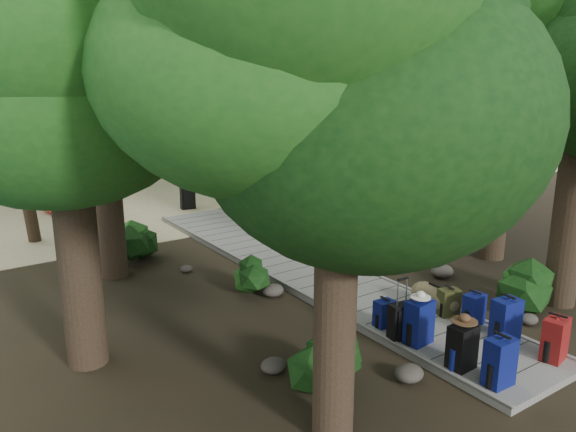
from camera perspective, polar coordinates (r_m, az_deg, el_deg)
ground at (r=12.12m, az=4.58°, el=-7.05°), size 120.00×120.00×0.00m
sand_beach at (r=26.11m, az=-18.12°, el=4.10°), size 40.00×22.00×0.02m
boardwalk at (r=12.84m, az=1.77°, el=-5.45°), size 2.00×12.00×0.12m
backpack_left_a at (r=8.70m, az=20.73°, el=-13.48°), size 0.43×0.31×0.79m
backpack_left_b at (r=8.95m, az=17.28°, el=-12.38°), size 0.43×0.32×0.77m
backpack_left_c at (r=9.53m, az=13.18°, el=-10.21°), size 0.47×0.36×0.82m
backpack_left_d at (r=10.06m, az=9.77°, el=-9.58°), size 0.35×0.26×0.52m
backpack_right_a at (r=9.73m, az=25.52°, el=-11.01°), size 0.47×0.38×0.75m
backpack_right_b at (r=10.04m, az=21.28°, el=-9.60°), size 0.47×0.35×0.80m
backpack_right_c at (r=10.48m, az=18.38°, el=-8.84°), size 0.38×0.28×0.62m
backpack_right_d at (r=10.73m, az=16.02°, el=-8.28°), size 0.42×0.35×0.55m
duffel_right_khaki at (r=10.99m, az=14.70°, el=-7.99°), size 0.45×0.65×0.43m
suitcase_on_boardwalk at (r=9.64m, az=11.36°, el=-10.46°), size 0.43×0.27×0.62m
lone_suitcase_on_sand at (r=18.73m, az=-10.15°, el=1.82°), size 0.50×0.34×0.73m
hat_brown at (r=8.76m, az=17.50°, el=-9.82°), size 0.39×0.39×0.12m
hat_white at (r=9.30m, az=13.34°, el=-7.74°), size 0.33×0.33×0.11m
kayak at (r=19.32m, az=-22.79°, el=0.71°), size 1.38×3.61×0.35m
sun_lounger at (r=20.88m, az=-4.39°, el=3.20°), size 1.02×2.05×0.63m
tree_right_b at (r=13.99m, az=21.45°, el=13.33°), size 4.91×4.91×8.78m
tree_right_c at (r=15.56m, az=11.66°, el=16.17°), size 5.73×5.73×9.92m
tree_right_d at (r=18.36m, az=9.99°, el=17.93°), size 6.09×6.09×11.17m
tree_right_e at (r=18.89m, az=2.18°, el=13.70°), size 4.62×4.62×8.32m
tree_right_f at (r=22.26m, az=3.11°, el=15.54°), size 5.40×5.40×9.64m
tree_left_a at (r=6.26m, az=5.19°, el=7.47°), size 4.44×4.44×7.40m
tree_left_b at (r=8.59m, az=-22.14°, el=13.28°), size 4.92×4.92×8.85m
tree_left_c at (r=12.44m, az=-18.57°, el=12.15°), size 4.70×4.70×8.18m
tree_back_a at (r=24.32m, az=-22.14°, el=14.21°), size 5.45×5.45×9.43m
tree_back_b at (r=26.28m, az=-14.66°, el=16.27°), size 6.06×6.06×10.83m
tree_back_c at (r=27.15m, az=-8.53°, el=15.33°), size 5.40×5.40×9.71m
palm_right_a at (r=17.38m, az=0.14°, el=13.18°), size 4.72×4.72×8.04m
palm_right_b at (r=23.36m, az=-3.74°, el=13.13°), size 3.99×3.99×7.71m
palm_right_c at (r=22.95m, az=-10.67°, el=12.36°), size 4.58×4.58×7.29m
palm_left_a at (r=15.83m, az=-26.51°, el=9.85°), size 4.47×4.47×7.12m
rock_left_a at (r=8.80m, az=12.19°, el=-15.35°), size 0.45×0.41×0.25m
rock_left_b at (r=8.83m, az=-1.47°, el=-14.95°), size 0.41×0.37×0.22m
rock_left_c at (r=11.51m, az=-1.54°, el=-7.56°), size 0.45×0.41×0.25m
rock_left_d at (r=13.04m, az=-10.28°, el=-5.29°), size 0.28×0.25×0.15m
rock_right_a at (r=11.20m, az=23.25°, el=-9.60°), size 0.36×0.32×0.20m
rock_right_b at (r=12.96m, az=15.39°, el=-5.41°), size 0.52×0.47×0.28m
rock_right_c at (r=14.50m, az=5.55°, el=-3.04°), size 0.30×0.27×0.16m
shrub_left_a at (r=8.32m, az=3.40°, el=-14.25°), size 1.02×1.02×0.92m
shrub_left_b at (r=11.51m, az=-4.14°, el=-6.40°), size 0.77×0.77×0.69m
shrub_left_c at (r=14.03m, az=-15.32°, el=-2.40°), size 1.07×1.07×0.97m
shrub_right_a at (r=11.78m, az=22.77°, el=-6.20°), size 1.13×1.13×1.02m
shrub_right_b at (r=15.24m, az=6.07°, el=-0.08°), size 1.37×1.37×1.23m
shrub_right_c at (r=17.25m, az=-1.52°, el=0.87°), size 0.80×0.80×0.72m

